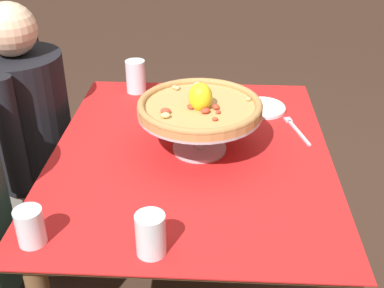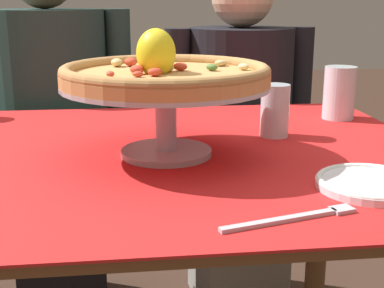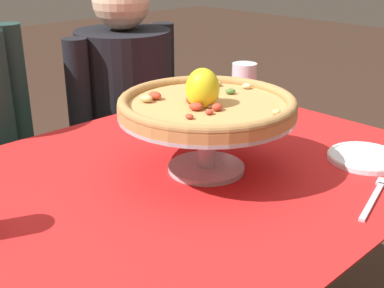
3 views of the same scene
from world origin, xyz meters
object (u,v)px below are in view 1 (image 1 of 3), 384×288
Objects in this scene: water_glass_side_right at (170,103)px; pizza at (200,106)px; water_glass_back_right at (136,79)px; dinner_fork at (296,129)px; side_plate at (262,108)px; water_glass_side_left at (151,236)px; diner_right at (33,151)px; pizza_stand at (200,122)px; water_glass_back_left at (31,229)px.

pizza is at bearing -154.08° from water_glass_side_right.
water_glass_back_right is 0.64× the size of dinner_fork.
water_glass_side_right is at bearing 100.61° from side_plate.
water_glass_side_left is (-0.95, -0.18, -0.01)m from water_glass_back_right.
side_plate is at bearing -88.61° from diner_right.
water_glass_side_left is at bearing -142.77° from diner_right.
pizza_stand is 0.51m from water_glass_side_left.
side_plate is 0.15× the size of diner_right.
diner_right is (0.04, 0.57, -0.25)m from water_glass_side_right.
pizza_stand is 2.99× the size of water_glass_back_right.
water_glass_side_left is at bearing 146.41° from dinner_fork.
diner_right is at bearing 91.39° from side_plate.
water_glass_back_right is 1.34× the size of water_glass_back_left.
pizza_stand is 0.54m from water_glass_back_right.
pizza_stand is 3.42× the size of water_glass_side_right.
pizza_stand is at bearing -39.85° from water_glass_back_left.
water_glass_back_left is (-0.47, 0.40, -0.12)m from pizza.
side_plate is 0.19m from dinner_fork.
dinner_fork is 0.18× the size of diner_right.
water_glass_back_right reaches higher than water_glass_side_right.
pizza is 0.84m from diner_right.
water_glass_back_right is 0.97m from water_glass_side_left.
diner_right is (0.29, 0.69, -0.36)m from pizza.
water_glass_side_left reaches higher than dinner_fork.
dinner_fork is (0.65, -0.43, -0.05)m from water_glass_side_left.
pizza_stand is 1.92× the size of dinner_fork.
water_glass_side_right is 0.56× the size of dinner_fork.
water_glass_back_left is 0.86m from diner_right.
diner_right is (-0.17, 0.41, -0.26)m from water_glass_back_right.
side_plate is at bearing -38.38° from water_glass_back_left.
water_glass_back_left is at bearing 140.10° from pizza.
dinner_fork is at bearing -65.14° from pizza_stand.
water_glass_back_right is 0.26m from water_glass_side_right.
pizza is at bearing -39.90° from water_glass_back_left.
water_glass_back_right is at bearing 10.90° from water_glass_side_left.
pizza is 1.92× the size of dinner_fork.
water_glass_back_right reaches higher than dinner_fork.
pizza is at bearing -10.97° from water_glass_side_left.
water_glass_back_right is 0.69m from dinner_fork.
water_glass_back_left is 1.01m from side_plate.
water_glass_side_right is at bearing -20.83° from water_glass_back_left.
pizza_stand is 1.00× the size of pizza.
water_glass_side_right is at bearing -94.31° from diner_right.
pizza is 0.30m from water_glass_side_right.
pizza is 3.42× the size of water_glass_side_right.
water_glass_side_right is 0.36m from side_plate.
water_glass_back_right reaches higher than water_glass_back_left.
water_glass_side_right reaches higher than side_plate.
water_glass_side_right is 0.74m from water_glass_side_left.
water_glass_back_right is 1.14× the size of water_glass_side_right.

